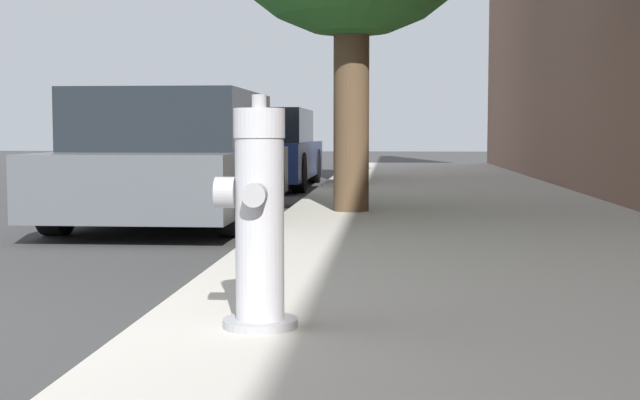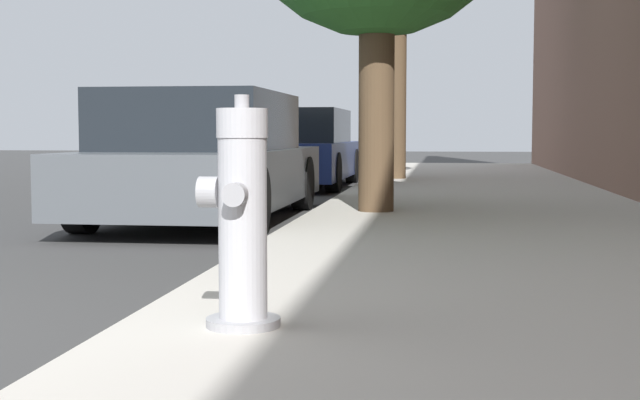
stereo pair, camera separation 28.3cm
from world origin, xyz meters
The scene contains 4 objects.
sidewalk_slab centered at (3.69, 0.00, 0.07)m, with size 3.52×40.00×0.13m.
fire_hydrant centered at (2.46, 0.30, 0.57)m, with size 0.33×0.33×0.94m.
parked_car_near centered at (0.80, 5.78, 0.64)m, with size 1.79×4.40×1.33m.
parked_car_mid centered at (0.77, 11.61, 0.63)m, with size 1.81×4.40×1.30m.
Camera 1 is at (2.99, -3.23, 0.92)m, focal length 50.00 mm.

